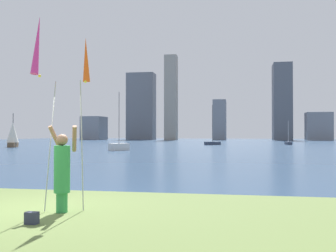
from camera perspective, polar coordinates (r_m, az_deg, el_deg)
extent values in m
cube|color=navy|center=(70.02, 6.91, -2.44)|extent=(120.00, 117.01, 0.12)
cube|color=#2D381C|center=(12.40, -11.91, -8.93)|extent=(120.00, 0.70, 0.02)
cylinder|color=green|center=(9.11, -14.61, -10.31)|extent=(0.24, 0.24, 0.42)
cylinder|color=green|center=(9.02, -14.59, -5.84)|extent=(0.34, 0.34, 1.00)
sphere|color=#936B51|center=(8.99, -14.57, -1.88)|extent=(0.24, 0.24, 0.24)
cylinder|color=#936B51|center=(9.21, -15.43, -1.70)|extent=(0.25, 0.39, 0.58)
cylinder|color=#936B51|center=(9.03, -12.94, -1.73)|extent=(0.25, 0.39, 0.58)
cylinder|color=#B2B2B7|center=(9.33, -16.12, -2.48)|extent=(0.02, 0.51, 2.85)
cone|color=#D83399|center=(8.98, -17.82, 10.80)|extent=(0.16, 0.37, 1.28)
sphere|color=yellow|center=(8.97, -17.51, 6.70)|extent=(0.06, 0.06, 0.06)
cylinder|color=#B2B2B7|center=(9.02, -11.95, -2.72)|extent=(0.02, 0.21, 2.83)
cone|color=#F25919|center=(9.36, -11.38, 9.07)|extent=(0.16, 0.22, 0.99)
sphere|color=yellow|center=(9.26, -11.47, 6.11)|extent=(0.06, 0.06, 0.06)
cube|color=#33384C|center=(8.16, -18.50, -12.09)|extent=(0.23, 0.15, 0.22)
cube|color=silver|center=(40.37, -6.87, -2.91)|extent=(1.91, 2.17, 0.70)
cylinder|color=#47474C|center=(40.37, -6.86, 1.17)|extent=(0.06, 0.06, 5.05)
cube|color=#333D51|center=(62.75, 16.47, -2.33)|extent=(0.94, 2.11, 0.42)
cylinder|color=silver|center=(62.74, 16.46, -0.70)|extent=(0.06, 0.06, 3.14)
cube|color=brown|center=(52.93, -20.85, -2.46)|extent=(1.72, 2.93, 0.58)
cylinder|color=#47474C|center=(52.91, -20.84, -0.24)|extent=(0.09, 0.09, 3.53)
cone|color=silver|center=(52.70, -20.88, -0.83)|extent=(1.83, 1.83, 2.44)
cube|color=#333D51|center=(59.26, 6.23, -2.41)|extent=(2.36, 2.30, 0.48)
cylinder|color=#47474C|center=(59.26, 6.23, 0.38)|extent=(0.07, 0.07, 5.30)
cube|color=gray|center=(109.39, -10.29, -0.30)|extent=(5.20, 6.95, 6.06)
cube|color=slate|center=(109.24, -3.77, 2.75)|extent=(7.24, 4.41, 17.70)
cube|color=gray|center=(102.56, 0.43, 3.98)|extent=(3.00, 3.12, 21.25)
cube|color=gray|center=(106.62, 7.22, 0.86)|extent=(3.28, 4.74, 10.34)
cube|color=#565B66|center=(104.63, 15.64, 3.23)|extent=(4.44, 7.50, 18.75)
cube|color=gray|center=(103.74, 20.31, -0.05)|extent=(5.94, 4.69, 6.66)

